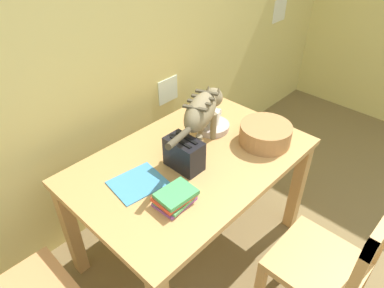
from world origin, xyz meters
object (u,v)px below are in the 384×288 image
Objects in this scene: cat at (202,112)px; wooden_chair_near at (326,266)px; toaster at (184,154)px; coffee_mug at (213,117)px; saucer_bowl at (212,126)px; book_stack at (175,197)px; wicker_basket at (265,134)px; magazine at (138,183)px; dining_table at (192,171)px.

wooden_chair_near is at bearing -24.15° from cat.
cat is 3.20× the size of toaster.
coffee_mug is 0.64× the size of toaster.
saucer_bowl is 0.40m from toaster.
book_stack is 0.70m from wicker_basket.
coffee_mug reaches higher than wicker_basket.
magazine is (-0.64, -0.05, -0.08)m from coffee_mug.
saucer_bowl is at bearing 90.00° from cat.
cat reaches higher than magazine.
cat is 0.68× the size of wooden_chair_near.
coffee_mug is at bearing 107.83° from wicker_basket.
cat is 0.26m from toaster.
dining_table is 6.74× the size of book_stack.
cat is (0.13, 0.04, 0.32)m from dining_table.
magazine is 0.24m from book_stack.
wooden_chair_near is (-0.21, -0.92, -0.29)m from saucer_bowl.
dining_table is 0.37m from coffee_mug.
cat is at bearing 87.61° from wooden_chair_near.
wooden_chair_near is (-0.31, -0.61, -0.33)m from wicker_basket.
book_stack is 0.27m from toaster.
dining_table is at bearing -3.16° from magazine.
wicker_basket reaches higher than saucer_bowl.
toaster is (-0.08, -0.02, 0.17)m from dining_table.
dining_table is 0.19m from toaster.
dining_table is 6.16× the size of saucer_bowl.
cat is 0.51m from book_stack.
coffee_mug is 0.43× the size of wicker_basket.
magazine is at bearing 115.92° from wooden_chair_near.
magazine is 1.01m from wooden_chair_near.
toaster is at bearing -168.33° from dining_table.
toaster reaches higher than wicker_basket.
coffee_mug is at bearing 0.00° from saucer_bowl.
cat reaches higher than coffee_mug.
wicker_basket is (0.70, -0.03, 0.02)m from book_stack.
wooden_chair_near reaches higher than coffee_mug.
cat is at bearing 19.34° from dining_table.
cat is at bearing 138.50° from wicker_basket.
coffee_mug is at bearing 20.51° from dining_table.
saucer_bowl is 0.06m from coffee_mug.
wooden_chair_near is (-0.04, -0.86, -0.50)m from cat.
wooden_chair_near is at bearing -117.17° from wicker_basket.
wicker_basket is (0.40, -0.20, 0.15)m from dining_table.
coffee_mug is 0.14× the size of wooden_chair_near.
wicker_basket reaches higher than book_stack.
toaster reaches higher than magazine.
coffee_mug is at bearing 25.51° from book_stack.
book_stack is at bearing -73.83° from magazine.
magazine is (-0.46, 0.02, -0.22)m from cat.
wicker_basket is (0.74, -0.26, 0.06)m from magazine.
book_stack is at bearing 177.73° from wicker_basket.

